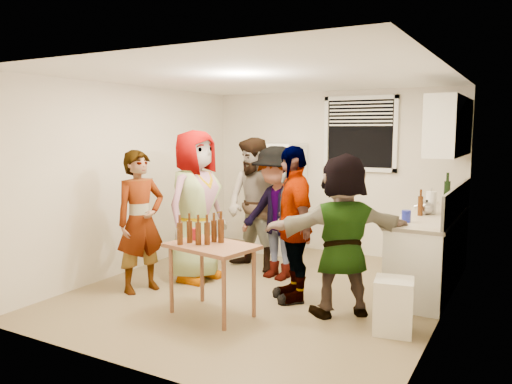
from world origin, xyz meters
The scene contains 23 objects.
room centered at (0.00, 0.00, 0.00)m, with size 4.00×4.50×2.50m, color silver, non-canonical shape.
window centered at (0.45, 2.21, 1.85)m, with size 1.12×0.10×1.06m, color white, non-canonical shape.
refrigerator centered at (-0.75, 1.88, 0.85)m, with size 0.70×0.70×1.70m, color white.
counter_lower centered at (1.70, 1.15, 0.43)m, with size 0.60×2.20×0.86m, color white.
countertop centered at (1.70, 1.15, 0.88)m, with size 0.64×2.22×0.04m, color beige.
backsplash centered at (1.99, 1.15, 1.08)m, with size 0.03×2.20×0.36m, color #A19E94.
upper_cabinets centered at (1.83, 1.35, 1.95)m, with size 0.34×1.60×0.70m, color white.
kettle centered at (1.65, 1.08, 0.90)m, with size 0.23×0.19×0.19m, color silver, non-canonical shape.
paper_towel centered at (1.68, 1.18, 0.90)m, with size 0.12×0.12×0.27m, color white.
wine_bottle centered at (1.75, 1.95, 0.90)m, with size 0.08×0.08×0.33m, color black.
beer_bottle_counter centered at (1.60, 0.95, 0.90)m, with size 0.06×0.06×0.23m, color #47230C.
blue_cup centered at (1.55, 0.44, 0.90)m, with size 0.10×0.10×0.13m, color #1E28A9.
picture_frame centered at (1.92, 1.74, 0.98)m, with size 0.02×0.19×0.16m, color #D9CE4A.
trash_bin centered at (1.66, -0.50, 0.25)m, with size 0.35×0.35×0.52m, color silver.
serving_table centered at (-0.09, -0.95, 0.00)m, with size 0.88×0.59×0.75m, color brown, non-canonical shape.
beer_bottle_table centered at (-0.06, -0.83, 0.75)m, with size 0.06×0.06×0.24m, color #47230C.
red_cup centered at (-0.36, -0.84, 0.75)m, with size 0.09×0.09×0.12m, color #A8131C.
guest_grey centered at (-0.97, -0.02, 0.00)m, with size 0.93×1.91×0.61m, color gray.
guest_stripe centered at (-1.27, -0.70, 0.00)m, with size 0.61×1.68×0.40m, color #141933.
guest_back_left centered at (-0.52, 0.74, 0.00)m, with size 0.88×1.81×0.68m, color brown.
guest_back_right centered at (-0.09, 0.53, 0.00)m, with size 1.10×1.71×0.63m, color #444348.
guest_black centered at (0.44, -0.11, 0.00)m, with size 1.02×1.74×0.42m, color black.
guest_orange centered at (1.07, -0.28, 0.00)m, with size 1.56×1.68×0.50m, color tan.
Camera 1 is at (2.73, -5.09, 1.91)m, focal length 35.00 mm.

